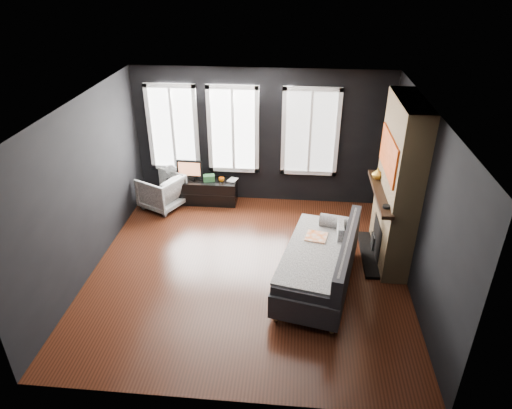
# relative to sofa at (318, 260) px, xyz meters

# --- Properties ---
(floor) EXTENTS (5.00, 5.00, 0.00)m
(floor) POSITION_rel_sofa_xyz_m (-1.10, 0.26, -0.46)
(floor) COLOR black
(floor) RESTS_ON ground
(ceiling) EXTENTS (5.00, 5.00, 0.00)m
(ceiling) POSITION_rel_sofa_xyz_m (-1.10, 0.26, 2.24)
(ceiling) COLOR white
(ceiling) RESTS_ON ground
(wall_back) EXTENTS (5.00, 0.02, 2.70)m
(wall_back) POSITION_rel_sofa_xyz_m (-1.10, 2.76, 0.89)
(wall_back) COLOR black
(wall_back) RESTS_ON ground
(wall_left) EXTENTS (0.02, 5.00, 2.70)m
(wall_left) POSITION_rel_sofa_xyz_m (-3.60, 0.26, 0.89)
(wall_left) COLOR black
(wall_left) RESTS_ON ground
(wall_right) EXTENTS (0.02, 5.00, 2.70)m
(wall_right) POSITION_rel_sofa_xyz_m (1.40, 0.26, 0.89)
(wall_right) COLOR black
(wall_right) RESTS_ON ground
(windows) EXTENTS (4.00, 0.16, 1.76)m
(windows) POSITION_rel_sofa_xyz_m (-1.55, 2.72, 1.92)
(windows) COLOR white
(windows) RESTS_ON wall_back
(fireplace) EXTENTS (0.70, 1.62, 2.70)m
(fireplace) POSITION_rel_sofa_xyz_m (1.20, 0.86, 0.89)
(fireplace) COLOR #93724C
(fireplace) RESTS_ON floor
(sofa) EXTENTS (1.50, 2.32, 0.92)m
(sofa) POSITION_rel_sofa_xyz_m (0.00, 0.00, 0.00)
(sofa) COLOR black
(sofa) RESTS_ON floor
(stripe_pillow) EXTENTS (0.11, 0.39, 0.39)m
(stripe_pillow) POSITION_rel_sofa_xyz_m (0.33, 0.41, 0.20)
(stripe_pillow) COLOR gray
(stripe_pillow) RESTS_ON sofa
(armchair) EXTENTS (0.95, 0.97, 0.76)m
(armchair) POSITION_rel_sofa_xyz_m (-3.05, 2.21, -0.08)
(armchair) COLOR silver
(armchair) RESTS_ON floor
(media_console) EXTENTS (1.43, 0.46, 0.49)m
(media_console) POSITION_rel_sofa_xyz_m (-2.30, 2.50, -0.22)
(media_console) COLOR black
(media_console) RESTS_ON floor
(monitor) EXTENTS (0.52, 0.13, 0.46)m
(monitor) POSITION_rel_sofa_xyz_m (-2.53, 2.54, 0.26)
(monitor) COLOR black
(monitor) RESTS_ON media_console
(desk_fan) EXTENTS (0.24, 0.24, 0.32)m
(desk_fan) POSITION_rel_sofa_xyz_m (-2.91, 2.52, 0.19)
(desk_fan) COLOR #949494
(desk_fan) RESTS_ON media_console
(mug) EXTENTS (0.13, 0.11, 0.11)m
(mug) POSITION_rel_sofa_xyz_m (-1.88, 2.49, 0.09)
(mug) COLOR orange
(mug) RESTS_ON media_console
(book) EXTENTS (0.16, 0.07, 0.23)m
(book) POSITION_rel_sofa_xyz_m (-1.74, 2.59, 0.14)
(book) COLOR #B2AA89
(book) RESTS_ON media_console
(storage_box) EXTENTS (0.25, 0.20, 0.12)m
(storage_box) POSITION_rel_sofa_xyz_m (-2.13, 2.50, 0.09)
(storage_box) COLOR #316F3B
(storage_box) RESTS_ON media_console
(mantel_vase) EXTENTS (0.25, 0.25, 0.18)m
(mantel_vase) POSITION_rel_sofa_xyz_m (0.95, 1.31, 0.86)
(mantel_vase) COLOR gold
(mantel_vase) RESTS_ON fireplace
(mantel_clock) EXTENTS (0.14, 0.14, 0.04)m
(mantel_clock) POSITION_rel_sofa_xyz_m (0.95, 0.31, 0.79)
(mantel_clock) COLOR black
(mantel_clock) RESTS_ON fireplace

